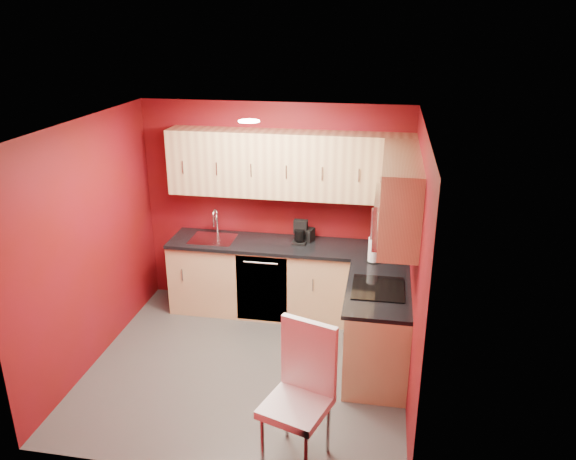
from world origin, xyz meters
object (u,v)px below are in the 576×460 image
(napkin_holder, at_px, (307,235))
(paper_towel, at_px, (374,250))
(coffee_maker, at_px, (300,232))
(dining_chair, at_px, (296,399))
(microwave, at_px, (395,217))
(sink, at_px, (213,236))

(napkin_holder, relative_size, paper_towel, 0.55)
(napkin_holder, distance_m, paper_towel, 0.93)
(coffee_maker, distance_m, napkin_holder, 0.13)
(paper_towel, bearing_deg, coffee_maker, 155.69)
(coffee_maker, height_order, dining_chair, dining_chair)
(microwave, bearing_deg, coffee_maker, 135.31)
(napkin_holder, distance_m, dining_chair, 2.58)
(coffee_maker, relative_size, napkin_holder, 1.74)
(sink, height_order, coffee_maker, sink)
(paper_towel, relative_size, dining_chair, 0.23)
(coffee_maker, distance_m, dining_chair, 2.51)
(napkin_holder, bearing_deg, sink, -173.38)
(coffee_maker, xyz_separation_m, napkin_holder, (0.08, 0.09, -0.06))
(sink, xyz_separation_m, napkin_holder, (1.12, 0.13, 0.04))
(coffee_maker, xyz_separation_m, dining_chair, (0.36, -2.44, -0.45))
(napkin_holder, xyz_separation_m, paper_towel, (0.79, -0.48, 0.06))
(dining_chair, bearing_deg, paper_towel, 94.59)
(paper_towel, bearing_deg, napkin_holder, 148.54)
(microwave, height_order, napkin_holder, microwave)
(paper_towel, xyz_separation_m, dining_chair, (-0.51, -2.05, -0.46))
(sink, bearing_deg, paper_towel, -10.48)
(sink, bearing_deg, coffee_maker, 2.12)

